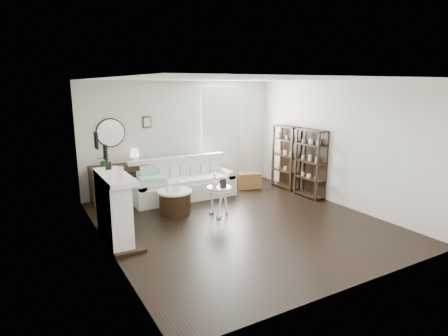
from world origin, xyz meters
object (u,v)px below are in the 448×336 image
dresser (120,184)px  drum_table (175,202)px  sofa (182,184)px  pedestal_table (219,189)px

dresser → drum_table: dresser is taller
drum_table → sofa: bearing=59.0°
drum_table → pedestal_table: 0.97m
sofa → dresser: 1.42m
sofa → dresser: (-1.36, 0.40, 0.11)m
dresser → drum_table: 1.58m
sofa → drum_table: (-0.59, -0.98, -0.06)m
dresser → pedestal_table: (1.50, -1.92, 0.13)m
dresser → pedestal_table: bearing=-52.1°
dresser → drum_table: bearing=-60.7°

